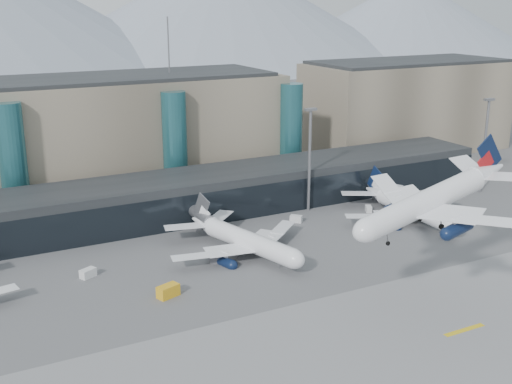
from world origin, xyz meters
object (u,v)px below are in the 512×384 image
hero_jet (439,191)px  veh_c (218,259)px  veh_h (168,291)px  jet_parked_mid (238,232)px  jet_parked_right (405,201)px  lightmast_mid (310,154)px  veh_a (88,273)px  veh_d (369,209)px  veh_g (296,219)px  veh_e (449,215)px  lightmast_right (485,140)px

hero_jet → veh_c: hero_jet is taller
veh_h → jet_parked_mid: bearing=14.6°
jet_parked_mid → jet_parked_right: size_ratio=1.00×
jet_parked_right → veh_c: bearing=95.9°
lightmast_mid → jet_parked_mid: bearing=-148.8°
jet_parked_right → jet_parked_mid: bearing=92.2°
veh_a → veh_c: (24.62, -4.82, 0.02)m
jet_parked_mid → veh_c: (-6.26, -3.43, -3.42)m
veh_a → veh_c: 25.09m
veh_d → veh_g: bearing=113.0°
hero_jet → veh_a: bearing=136.0°
hero_jet → veh_a: 65.65m
jet_parked_right → veh_e: bearing=-116.6°
hero_jet → veh_g: (3.05, 49.04, -20.19)m
jet_parked_mid → jet_parked_right: 44.76m
jet_parked_right → veh_g: bearing=70.1°
veh_g → lightmast_right: bearing=43.3°
jet_parked_mid → veh_h: jet_parked_mid is taller
hero_jet → veh_e: bearing=38.8°
veh_a → veh_e: veh_a is taller
jet_parked_right → veh_d: 9.81m
lightmast_right → veh_g: (-57.22, 1.83, -13.61)m
jet_parked_mid → veh_g: bearing=-78.2°
veh_a → veh_e: 85.38m
veh_a → veh_d: bearing=-20.3°
lightmast_right → veh_c: size_ratio=8.31×
veh_a → veh_c: size_ratio=0.96×
lightmast_mid → veh_a: lightmast_mid is taller
lightmast_mid → lightmast_right: 50.64m
lightmast_mid → veh_c: (-33.62, -19.99, -13.56)m
jet_parked_right → veh_g: jet_parked_right is taller
hero_jet → jet_parked_mid: (-17.09, 38.64, -16.72)m
veh_a → veh_d: veh_a is taller
lightmast_mid → veh_a: size_ratio=8.63×
jet_parked_mid → veh_d: 41.20m
jet_parked_right → veh_h: (-65.01, -14.43, -3.21)m
veh_a → veh_c: veh_c is taller
veh_e → veh_g: (-34.19, 14.39, 0.05)m
veh_d → jet_parked_right: bearing=-121.9°
lightmast_right → veh_e: lightmast_right is taller
jet_parked_mid → veh_e: bearing=-109.7°
lightmast_mid → veh_e: bearing=-37.3°
veh_d → veh_g: size_ratio=0.92×
hero_jet → jet_parked_right: size_ratio=0.96×
veh_a → lightmast_right: bearing=-22.5°
jet_parked_right → lightmast_right: bearing=-76.0°
jet_parked_right → veh_g: (-24.61, 9.40, -3.48)m
jet_parked_mid → veh_h: (-20.26, -13.43, -3.19)m
hero_jet → veh_g: hero_jet is taller
lightmast_mid → jet_parked_mid: (-27.36, -16.57, -10.15)m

